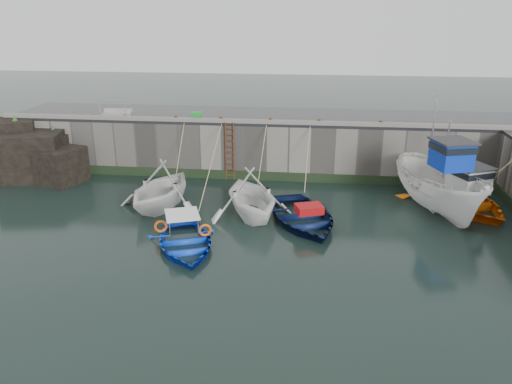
# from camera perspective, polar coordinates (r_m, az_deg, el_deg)

# --- Properties ---
(ground) EXTENTS (120.00, 120.00, 0.00)m
(ground) POSITION_cam_1_polar(r_m,az_deg,el_deg) (18.52, -2.01, -8.45)
(ground) COLOR black
(ground) RESTS_ON ground
(quay_back) EXTENTS (30.00, 5.00, 3.00)m
(quay_back) POSITION_cam_1_polar(r_m,az_deg,el_deg) (29.63, 1.65, 5.64)
(quay_back) COLOR slate
(quay_back) RESTS_ON ground
(road_back) EXTENTS (30.00, 5.00, 0.16)m
(road_back) POSITION_cam_1_polar(r_m,az_deg,el_deg) (29.28, 1.68, 8.64)
(road_back) COLOR black
(road_back) RESTS_ON quay_back
(kerb_back) EXTENTS (30.00, 0.30, 0.20)m
(kerb_back) POSITION_cam_1_polar(r_m,az_deg,el_deg) (26.95, 1.22, 8.05)
(kerb_back) COLOR slate
(kerb_back) RESTS_ON road_back
(algae_back) EXTENTS (30.00, 0.08, 0.50)m
(algae_back) POSITION_cam_1_polar(r_m,az_deg,el_deg) (27.55, 1.13, 1.83)
(algae_back) COLOR black
(algae_back) RESTS_ON ground
(rock_outcrop) EXTENTS (5.85, 4.24, 3.41)m
(rock_outcrop) POSITION_cam_1_polar(r_m,az_deg,el_deg) (30.54, -23.98, 3.88)
(rock_outcrop) COLOR black
(rock_outcrop) RESTS_ON ground
(ladder) EXTENTS (0.51, 0.08, 3.20)m
(ladder) POSITION_cam_1_polar(r_m,az_deg,el_deg) (27.38, -3.04, 4.62)
(ladder) COLOR #3F1E0F
(ladder) RESTS_ON ground
(boat_near_white) EXTENTS (5.12, 5.64, 2.57)m
(boat_near_white) POSITION_cam_1_polar(r_m,az_deg,el_deg) (24.34, -10.71, -1.65)
(boat_near_white) COLOR silver
(boat_near_white) RESTS_ON ground
(boat_near_white_rope) EXTENTS (0.04, 3.32, 3.10)m
(boat_near_white_rope) POSITION_cam_1_polar(r_m,az_deg,el_deg) (27.51, -8.58, 1.03)
(boat_near_white_rope) COLOR tan
(boat_near_white_rope) RESTS_ON ground
(boat_near_blue) EXTENTS (4.50, 5.24, 0.92)m
(boat_near_blue) POSITION_cam_1_polar(r_m,az_deg,el_deg) (20.12, -8.13, -6.23)
(boat_near_blue) COLOR blue
(boat_near_blue) RESTS_ON ground
(boat_near_blue_rope) EXTENTS (0.04, 6.71, 3.10)m
(boat_near_blue_rope) POSITION_cam_1_polar(r_m,az_deg,el_deg) (25.12, -4.94, -0.67)
(boat_near_blue_rope) COLOR tan
(boat_near_blue_rope) RESTS_ON ground
(boat_near_blacktrim) EXTENTS (5.67, 6.02, 2.52)m
(boat_near_blacktrim) POSITION_cam_1_polar(r_m,az_deg,el_deg) (22.92, -0.55, -2.66)
(boat_near_blacktrim) COLOR white
(boat_near_blacktrim) RESTS_ON ground
(boat_near_blacktrim_rope) EXTENTS (0.04, 3.68, 3.10)m
(boat_near_blacktrim_rope) POSITION_cam_1_polar(r_m,az_deg,el_deg) (26.45, 0.51, 0.48)
(boat_near_blacktrim_rope) COLOR tan
(boat_near_blacktrim_rope) RESTS_ON ground
(boat_near_navy) EXTENTS (5.25, 6.13, 1.07)m
(boat_near_navy) POSITION_cam_1_polar(r_m,az_deg,el_deg) (22.26, 5.34, -3.46)
(boat_near_navy) COLOR #09163D
(boat_near_navy) RESTS_ON ground
(boat_near_navy_rope) EXTENTS (0.04, 4.08, 3.10)m
(boat_near_navy_rope) POSITION_cam_1_polar(r_m,az_deg,el_deg) (26.06, 5.62, 0.08)
(boat_near_navy_rope) COLOR tan
(boat_near_navy_rope) RESTS_ON ground
(boat_far_white) EXTENTS (4.35, 7.17, 5.60)m
(boat_far_white) POSITION_cam_1_polar(r_m,az_deg,el_deg) (24.59, 20.29, 0.37)
(boat_far_white) COLOR white
(boat_far_white) RESTS_ON ground
(boat_far_orange) EXTENTS (6.48, 7.32, 4.26)m
(boat_far_orange) POSITION_cam_1_polar(r_m,az_deg,el_deg) (25.77, 22.06, -0.62)
(boat_far_orange) COLOR orange
(boat_far_orange) RESTS_ON ground
(fish_crate) EXTENTS (0.64, 0.48, 0.26)m
(fish_crate) POSITION_cam_1_polar(r_m,az_deg,el_deg) (28.99, -6.81, 8.82)
(fish_crate) COLOR #198C2C
(fish_crate) RESTS_ON road_back
(railing) EXTENTS (1.60, 1.05, 1.00)m
(railing) POSITION_cam_1_polar(r_m,az_deg,el_deg) (30.09, -15.58, 8.78)
(railing) COLOR #A5A8AD
(railing) RESTS_ON road_back
(bollard_a) EXTENTS (0.18, 0.18, 0.28)m
(bollard_a) POSITION_cam_1_polar(r_m,az_deg,el_deg) (27.96, -9.12, 8.32)
(bollard_a) COLOR #3F1E0F
(bollard_a) RESTS_ON road_back
(bollard_b) EXTENTS (0.18, 0.18, 0.28)m
(bollard_b) POSITION_cam_1_polar(r_m,az_deg,el_deg) (27.39, -4.03, 8.28)
(bollard_b) COLOR #3F1E0F
(bollard_b) RESTS_ON road_back
(bollard_c) EXTENTS (0.18, 0.18, 0.28)m
(bollard_c) POSITION_cam_1_polar(r_m,az_deg,el_deg) (27.02, 1.67, 8.16)
(bollard_c) COLOR #3F1E0F
(bollard_c) RESTS_ON road_back
(bollard_d) EXTENTS (0.18, 0.18, 0.28)m
(bollard_d) POSITION_cam_1_polar(r_m,az_deg,el_deg) (26.92, 7.24, 7.97)
(bollard_d) COLOR #3F1E0F
(bollard_d) RESTS_ON road_back
(bollard_e) EXTENTS (0.18, 0.18, 0.28)m
(bollard_e) POSITION_cam_1_polar(r_m,az_deg,el_deg) (27.13, 14.07, 7.63)
(bollard_e) COLOR #3F1E0F
(bollard_e) RESTS_ON road_back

